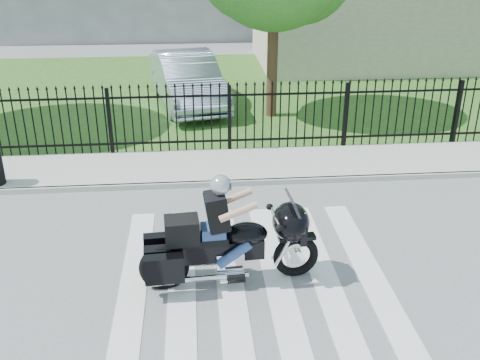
{
  "coord_description": "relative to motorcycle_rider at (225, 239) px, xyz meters",
  "views": [
    {
      "loc": [
        -0.91,
        -7.57,
        5.44
      ],
      "look_at": [
        -0.07,
        2.1,
        1.0
      ],
      "focal_mm": 42.0,
      "sensor_mm": 36.0,
      "label": 1
    }
  ],
  "objects": [
    {
      "name": "curb",
      "position": [
        0.47,
        3.75,
        -0.75
      ],
      "size": [
        40.0,
        0.12,
        0.12
      ],
      "primitive_type": "cube",
      "color": "#ADAAA3",
      "rests_on": "ground"
    },
    {
      "name": "sidewalk",
      "position": [
        0.47,
        4.75,
        -0.75
      ],
      "size": [
        40.0,
        2.0,
        0.12
      ],
      "primitive_type": "cube",
      "color": "#ADAAA3",
      "rests_on": "ground"
    },
    {
      "name": "crosswalk",
      "position": [
        0.47,
        -0.25,
        -0.8
      ],
      "size": [
        5.0,
        5.5,
        0.01
      ],
      "primitive_type": null,
      "color": "silver",
      "rests_on": "ground"
    },
    {
      "name": "grass_strip",
      "position": [
        0.47,
        11.75,
        -0.8
      ],
      "size": [
        40.0,
        12.0,
        0.02
      ],
      "primitive_type": "cube",
      "color": "#23511B",
      "rests_on": "ground"
    },
    {
      "name": "motorcycle_rider",
      "position": [
        0.0,
        0.0,
        0.0
      ],
      "size": [
        3.0,
        1.03,
        1.98
      ],
      "rotation": [
        0.0,
        0.0,
        0.07
      ],
      "color": "black",
      "rests_on": "ground"
    },
    {
      "name": "parked_car",
      "position": [
        -0.59,
        10.12,
        0.04
      ],
      "size": [
        2.72,
        5.31,
        1.67
      ],
      "primitive_type": "imported",
      "rotation": [
        0.0,
        0.0,
        0.2
      ],
      "color": "#93A1B9",
      "rests_on": "grass_strip"
    },
    {
      "name": "building_low",
      "position": [
        7.47,
        15.75,
        0.94
      ],
      "size": [
        10.0,
        6.0,
        3.5
      ],
      "primitive_type": "cube",
      "color": "beige",
      "rests_on": "ground"
    },
    {
      "name": "iron_fence",
      "position": [
        0.47,
        5.75,
        0.09
      ],
      "size": [
        26.0,
        0.04,
        1.8
      ],
      "color": "black",
      "rests_on": "ground"
    },
    {
      "name": "ground",
      "position": [
        0.47,
        -0.25,
        -0.81
      ],
      "size": [
        120.0,
        120.0,
        0.0
      ],
      "primitive_type": "plane",
      "color": "slate",
      "rests_on": "ground"
    }
  ]
}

